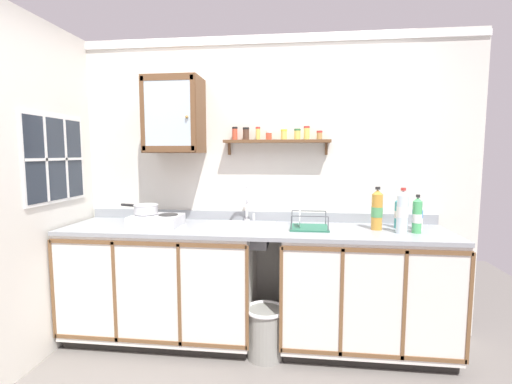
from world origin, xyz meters
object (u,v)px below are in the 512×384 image
at_px(bottle_detergent_teal_2, 399,213).
at_px(bottle_soda_green_1, 417,216).
at_px(saucepan, 146,209).
at_px(wall_cabinet, 174,115).
at_px(bottle_opaque_white_4, 418,213).
at_px(trash_bin, 265,331).
at_px(dish_rack, 308,225).
at_px(bottle_juice_amber_0, 377,210).
at_px(hot_plate_stove, 156,220).
at_px(sink, 240,230).
at_px(bottle_water_clear_3, 402,212).

bearing_deg(bottle_detergent_teal_2, bottle_soda_green_1, -63.33).
bearing_deg(saucepan, wall_cabinet, 35.79).
height_order(bottle_opaque_white_4, trash_bin, bottle_opaque_white_4).
bearing_deg(bottle_detergent_teal_2, dish_rack, -171.90).
distance_m(bottle_soda_green_1, trash_bin, 1.41).
height_order(wall_cabinet, trash_bin, wall_cabinet).
xyz_separation_m(saucepan, bottle_juice_amber_0, (1.82, 0.03, 0.02)).
distance_m(hot_plate_stove, bottle_juice_amber_0, 1.73).
relative_size(bottle_detergent_teal_2, wall_cabinet, 0.42).
bearing_deg(bottle_soda_green_1, dish_rack, 175.22).
xyz_separation_m(saucepan, trash_bin, (1.00, -0.20, -0.88)).
distance_m(sink, saucepan, 0.79).
bearing_deg(hot_plate_stove, bottle_detergent_teal_2, 4.03).
bearing_deg(trash_bin, bottle_water_clear_3, 6.95).
bearing_deg(bottle_detergent_teal_2, trash_bin, -162.73).
distance_m(sink, wall_cabinet, 1.08).
xyz_separation_m(hot_plate_stove, bottle_opaque_white_4, (2.03, 0.09, 0.08)).
bearing_deg(bottle_detergent_teal_2, wall_cabinet, 178.82).
distance_m(wall_cabinet, trash_bin, 1.85).
relative_size(sink, hot_plate_stove, 1.40).
bearing_deg(bottle_opaque_white_4, sink, -178.37).
height_order(hot_plate_stove, wall_cabinet, wall_cabinet).
xyz_separation_m(bottle_detergent_teal_2, trash_bin, (-1.01, -0.31, -0.86)).
bearing_deg(dish_rack, sink, 177.77).
xyz_separation_m(bottle_opaque_white_4, trash_bin, (-1.14, -0.27, -0.87)).
bearing_deg(trash_bin, wall_cabinet, 155.99).
bearing_deg(saucepan, trash_bin, -11.50).
bearing_deg(bottle_water_clear_3, wall_cabinet, 172.54).
bearing_deg(bottle_detergent_teal_2, bottle_opaque_white_4, -18.03).
bearing_deg(bottle_soda_green_1, bottle_juice_amber_0, 162.64).
distance_m(bottle_juice_amber_0, trash_bin, 1.24).
relative_size(wall_cabinet, trash_bin, 1.60).
bearing_deg(dish_rack, bottle_detergent_teal_2, 8.10).
relative_size(bottle_soda_green_1, bottle_detergent_teal_2, 1.10).
xyz_separation_m(sink, dish_rack, (0.53, -0.02, 0.05)).
distance_m(bottle_opaque_white_4, wall_cabinet, 2.07).
height_order(bottle_opaque_white_4, wall_cabinet, wall_cabinet).
height_order(saucepan, bottle_soda_green_1, bottle_soda_green_1).
distance_m(saucepan, bottle_detergent_teal_2, 2.01).
bearing_deg(bottle_detergent_teal_2, hot_plate_stove, -175.97).
relative_size(saucepan, bottle_opaque_white_4, 1.30).
bearing_deg(trash_bin, bottle_opaque_white_4, 13.53).
relative_size(bottle_water_clear_3, bottle_opaque_white_4, 1.26).
distance_m(bottle_water_clear_3, bottle_opaque_white_4, 0.22).
distance_m(hot_plate_stove, bottle_opaque_white_4, 2.04).
relative_size(hot_plate_stove, bottle_soda_green_1, 1.38).
bearing_deg(wall_cabinet, sink, -11.68).
bearing_deg(bottle_soda_green_1, trash_bin, -172.28).
xyz_separation_m(bottle_soda_green_1, dish_rack, (-0.79, 0.07, -0.10)).
bearing_deg(bottle_juice_amber_0, bottle_detergent_teal_2, 24.25).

